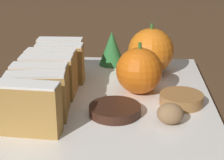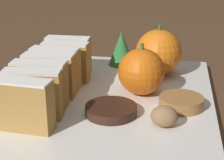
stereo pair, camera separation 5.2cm
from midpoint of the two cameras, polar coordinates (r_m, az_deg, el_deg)
The scene contains 15 objects.
ground_plane at distance 0.53m, azimuth 2.78°, elevation -4.29°, with size 6.00×6.00×0.00m, color #513823.
serving_platter at distance 0.53m, azimuth 2.79°, elevation -3.70°, with size 0.28×0.40×0.01m.
stollen_slice_front at distance 0.44m, azimuth -10.37°, elevation -3.82°, with size 0.08×0.03×0.06m.
stollen_slice_second at distance 0.47m, azimuth -8.96°, elevation -2.18°, with size 0.08×0.03×0.06m.
stollen_slice_third at distance 0.50m, azimuth -8.11°, elevation -0.70°, with size 0.07×0.03×0.06m.
stollen_slice_fourth at distance 0.53m, azimuth -6.92°, elevation 0.58°, with size 0.07×0.03×0.06m.
stollen_slice_fifth at distance 0.56m, azimuth -6.04°, elevation 1.74°, with size 0.07×0.03×0.06m.
stollen_slice_sixth at distance 0.59m, azimuth -4.60°, elevation 2.74°, with size 0.07×0.03×0.06m.
stollen_slice_back at distance 0.62m, azimuth -4.33°, elevation 3.70°, with size 0.07×0.03×0.06m.
orange_near at distance 0.62m, azimuth 9.48°, elevation 4.15°, with size 0.08×0.08×0.08m.
orange_far at distance 0.54m, azimuth 7.22°, elevation 1.22°, with size 0.07×0.07×0.08m.
walnut at distance 0.46m, azimuth 11.20°, elevation -5.52°, with size 0.03×0.03×0.03m.
chocolate_cookie at distance 0.48m, azimuth 2.93°, elevation -4.66°, with size 0.07×0.07×0.01m.
gingerbread_cookie at distance 0.51m, azimuth 13.34°, elevation -3.36°, with size 0.06×0.06×0.02m.
evergreen_sprig at distance 0.67m, azimuth 3.66°, elevation 4.82°, with size 0.05×0.05×0.06m.
Camera 2 is at (0.08, -0.48, 0.22)m, focal length 60.00 mm.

